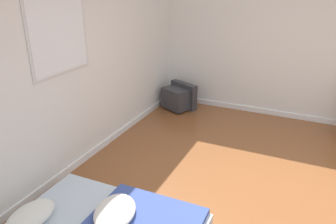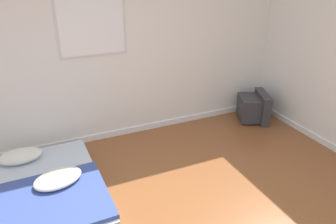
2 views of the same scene
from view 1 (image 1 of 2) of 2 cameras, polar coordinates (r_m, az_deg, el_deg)
ground_plane at (r=3.80m, az=18.55°, el=-16.51°), size 20.00×20.00×0.00m
wall_back at (r=4.15m, az=-16.48°, el=7.32°), size 7.88×0.08×2.60m
wall_right at (r=5.86m, az=23.78°, el=10.54°), size 0.08×7.47×2.60m
crt_tv at (r=6.13m, az=1.89°, el=2.60°), size 0.61×0.66×0.48m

